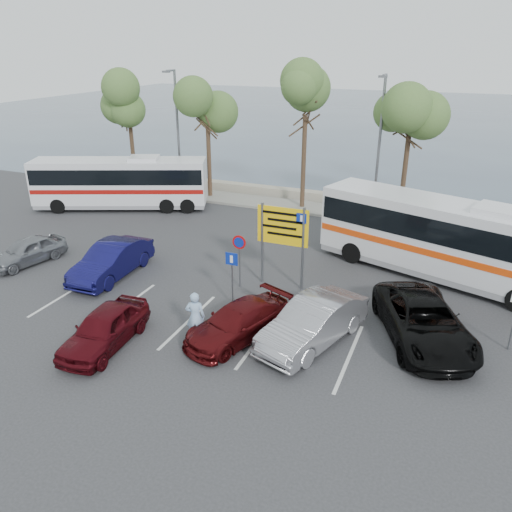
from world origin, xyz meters
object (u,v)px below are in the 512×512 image
at_px(direction_sign, 283,232).
at_px(coach_bus_left, 121,185).
at_px(car_maroon, 238,322).
at_px(coach_bus_right, 451,243).
at_px(street_lamp_right, 379,141).
at_px(car_silver_a, 28,251).
at_px(car_red, 105,328).
at_px(street_lamp_left, 177,128).
at_px(car_blue, 112,260).
at_px(suv_black, 424,321).
at_px(pedestrian_near, 195,317).
at_px(car_silver_b, 313,323).

relative_size(direction_sign, coach_bus_left, 0.34).
bearing_deg(car_maroon, coach_bus_right, 72.54).
xyz_separation_m(street_lamp_right, car_silver_a, (-13.87, -12.65, -3.98)).
bearing_deg(car_red, coach_bus_right, 39.99).
distance_m(street_lamp_right, coach_bus_left, 15.77).
distance_m(street_lamp_left, car_red, 18.82).
distance_m(street_lamp_left, direction_sign, 15.24).
xyz_separation_m(coach_bus_left, car_red, (9.00, -13.22, -0.86)).
relative_size(street_lamp_left, car_blue, 1.75).
relative_size(direction_sign, car_silver_a, 0.99).
height_order(direction_sign, coach_bus_right, coach_bus_right).
bearing_deg(car_silver_a, direction_sign, 23.58).
bearing_deg(suv_black, car_silver_a, 156.87).
height_order(car_maroon, pedestrian_near, pedestrian_near).
height_order(car_maroon, car_silver_b, car_silver_b).
xyz_separation_m(coach_bus_right, suv_black, (-0.50, -5.58, -0.94)).
height_order(street_lamp_left, coach_bus_left, street_lamp_left).
bearing_deg(coach_bus_right, street_lamp_right, 122.96).
relative_size(car_silver_a, car_maroon, 0.85).
bearing_deg(car_silver_a, street_lamp_left, 98.56).
xyz_separation_m(direction_sign, car_red, (-4.00, -6.70, -1.76)).
relative_size(coach_bus_left, car_silver_a, 2.92).
xyz_separation_m(street_lamp_right, suv_black, (4.00, -12.51, -3.85)).
bearing_deg(car_silver_a, suv_black, 12.92).
bearing_deg(suv_black, car_silver_b, -179.05).
distance_m(car_blue, car_red, 5.75).
relative_size(street_lamp_left, street_lamp_right, 1.00).
bearing_deg(street_lamp_left, car_silver_b, -46.27).
distance_m(street_lamp_right, coach_bus_right, 8.77).
bearing_deg(coach_bus_left, car_maroon, -40.35).
bearing_deg(car_red, car_silver_a, 147.11).
bearing_deg(car_blue, car_red, -56.98).
xyz_separation_m(street_lamp_left, pedestrian_near, (9.70, -15.52, -3.68)).
relative_size(direction_sign, coach_bus_right, 0.30).
bearing_deg(car_silver_a, coach_bus_right, 29.76).
relative_size(street_lamp_left, coach_bus_left, 0.75).
height_order(direction_sign, car_red, direction_sign).
bearing_deg(street_lamp_right, car_maroon, -97.67).
xyz_separation_m(car_silver_a, suv_black, (17.87, 0.13, 0.13)).
xyz_separation_m(car_blue, car_silver_b, (9.79, -1.80, 0.02)).
bearing_deg(coach_bus_left, direction_sign, -26.65).
distance_m(car_red, car_silver_b, 7.12).
relative_size(car_maroon, suv_black, 0.79).
bearing_deg(car_blue, pedestrian_near, -30.14).
distance_m(coach_bus_left, car_red, 16.02).
bearing_deg(coach_bus_right, pedestrian_near, -132.29).
distance_m(coach_bus_right, car_blue, 14.83).
bearing_deg(car_red, street_lamp_left, 108.52).
bearing_deg(car_silver_b, direction_sign, 142.05).
relative_size(street_lamp_right, coach_bus_right, 0.68).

